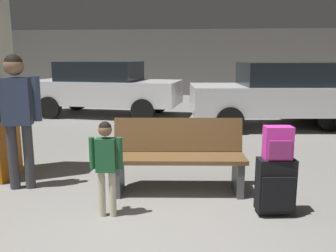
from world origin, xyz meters
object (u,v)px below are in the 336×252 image
at_px(bench, 178,156).
at_px(parked_car_near, 282,93).
at_px(suitcase, 275,185).
at_px(adult, 17,108).
at_px(child, 106,159).
at_px(parked_car_far, 105,87).
at_px(backpack_bright, 278,143).

relative_size(bench, parked_car_near, 0.39).
height_order(suitcase, adult, adult).
relative_size(child, parked_car_far, 0.23).
bearing_deg(suitcase, child, -173.85).
bearing_deg(parked_car_far, bench, -66.82).
bearing_deg(parked_car_near, bench, -116.77).
bearing_deg(adult, parked_car_far, 94.46).
xyz_separation_m(suitcase, child, (-1.73, -0.19, 0.30)).
bearing_deg(parked_car_far, child, -74.97).
bearing_deg(child, suitcase, 6.15).
relative_size(adult, parked_car_near, 0.39).
xyz_separation_m(backpack_bright, child, (-1.73, -0.19, -0.15)).
distance_m(suitcase, parked_car_far, 7.11).
height_order(bench, backpack_bright, backpack_bright).
relative_size(backpack_bright, parked_car_far, 0.08).
relative_size(backpack_bright, adult, 0.20).
bearing_deg(parked_car_near, backpack_bright, -102.88).
distance_m(adult, parked_car_near, 6.00).
relative_size(backpack_bright, parked_car_near, 0.08).
xyz_separation_m(child, adult, (-1.27, 0.70, 0.41)).
height_order(bench, suitcase, bench).
relative_size(suitcase, parked_car_far, 0.14).
height_order(bench, adult, adult).
relative_size(bench, child, 1.63).
bearing_deg(backpack_bright, suitcase, 69.84).
xyz_separation_m(bench, suitcase, (1.05, -0.59, -0.12)).
xyz_separation_m(bench, adult, (-1.96, -0.08, 0.59)).
bearing_deg(parked_car_near, child, -119.40).
xyz_separation_m(bench, parked_car_far, (-2.40, 5.62, 0.36)).
bearing_deg(suitcase, backpack_bright, -110.16).
bearing_deg(suitcase, parked_car_near, 77.13).
distance_m(backpack_bright, child, 1.75).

